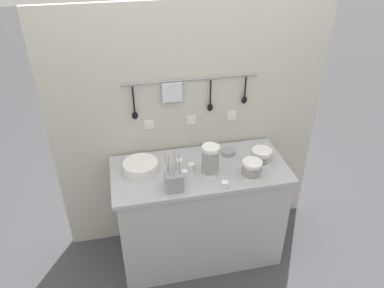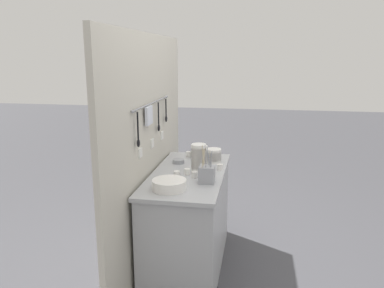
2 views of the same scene
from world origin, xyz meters
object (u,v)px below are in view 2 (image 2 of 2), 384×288
object	(u,v)px
cutlery_caddy	(207,174)
cup_front_right	(194,175)
cup_edge_far	(177,174)
plate_stack	(169,185)
cup_front_left	(189,154)
cup_mid_row	(187,172)
bowl_stack_wide_centre	(200,152)
steel_mixing_bowl	(178,161)
bowl_stack_back_corner	(213,156)
bowl_stack_nested_right	(199,158)
cup_by_caddy	(220,167)

from	to	relation	value
cutlery_caddy	cup_front_right	xyz separation A→B (m)	(0.09, 0.11, -0.04)
cutlery_caddy	cup_edge_far	size ratio (longest dim) A/B	5.71
plate_stack	cup_front_left	bearing A→B (deg)	1.68
cup_front_left	cup_front_right	bearing A→B (deg)	-165.30
cup_mid_row	bowl_stack_wide_centre	bearing A→B (deg)	-3.13
cup_edge_far	steel_mixing_bowl	bearing A→B (deg)	10.23
cup_front_right	cup_front_left	world-z (taller)	same
bowl_stack_back_corner	cup_mid_row	distance (m)	0.43
bowl_stack_back_corner	bowl_stack_nested_right	distance (m)	0.29
cup_by_caddy	cup_mid_row	xyz separation A→B (m)	(-0.17, 0.25, 0.00)
bowl_stack_back_corner	plate_stack	bearing A→B (deg)	163.05
cup_front_right	cup_front_left	xyz separation A→B (m)	(0.61, 0.16, 0.00)
bowl_stack_wide_centre	cup_front_left	distance (m)	0.12
bowl_stack_nested_right	cup_by_caddy	world-z (taller)	bowl_stack_nested_right
bowl_stack_back_corner	cup_front_left	bearing A→B (deg)	59.27
cup_edge_far	cup_front_left	xyz separation A→B (m)	(0.62, 0.02, 0.00)
plate_stack	cup_by_caddy	xyz separation A→B (m)	(0.53, -0.31, -0.01)
bowl_stack_nested_right	cup_front_right	size ratio (longest dim) A/B	4.59
cutlery_caddy	cup_by_caddy	bearing A→B (deg)	-11.37
bowl_stack_wide_centre	bowl_stack_nested_right	bearing A→B (deg)	-173.18
bowl_stack_nested_right	steel_mixing_bowl	size ratio (longest dim) A/B	2.16
cup_by_caddy	bowl_stack_wide_centre	bearing A→B (deg)	32.87
bowl_stack_nested_right	steel_mixing_bowl	world-z (taller)	bowl_stack_nested_right
cup_front_right	cup_edge_far	world-z (taller)	same
bowl_stack_back_corner	bowl_stack_nested_right	size ratio (longest dim) A/B	0.61
cup_edge_far	cup_by_caddy	bearing A→B (deg)	-51.84
bowl_stack_wide_centre	plate_stack	xyz separation A→B (m)	(-0.87, 0.09, -0.02)
bowl_stack_back_corner	cup_edge_far	xyz separation A→B (m)	(-0.46, 0.23, -0.04)
cup_by_caddy	cup_front_right	bearing A→B (deg)	143.46
bowl_stack_back_corner	cup_front_left	size ratio (longest dim) A/B	2.80
bowl_stack_back_corner	bowl_stack_nested_right	bearing A→B (deg)	161.67
steel_mixing_bowl	cup_edge_far	bearing A→B (deg)	-169.77
bowl_stack_nested_right	cutlery_caddy	distance (m)	0.30
bowl_stack_back_corner	plate_stack	world-z (taller)	bowl_stack_back_corner
bowl_stack_wide_centre	steel_mixing_bowl	world-z (taller)	bowl_stack_wide_centre
cup_front_left	cup_mid_row	xyz separation A→B (m)	(-0.54, -0.09, 0.00)
cutlery_caddy	cup_edge_far	bearing A→B (deg)	71.37
cup_mid_row	cup_by_caddy	bearing A→B (deg)	-54.95
cutlery_caddy	cup_front_left	world-z (taller)	cutlery_caddy
cup_front_left	cup_edge_far	bearing A→B (deg)	-178.07
cup_front_right	cup_edge_far	xyz separation A→B (m)	(-0.01, 0.14, 0.00)
bowl_stack_nested_right	cutlery_caddy	world-z (taller)	cutlery_caddy
bowl_stack_wide_centre	cup_by_caddy	world-z (taller)	bowl_stack_wide_centre
cup_front_right	cup_mid_row	size ratio (longest dim) A/B	1.00
cup_front_right	bowl_stack_back_corner	bearing A→B (deg)	-11.73
bowl_stack_back_corner	cup_front_right	size ratio (longest dim) A/B	2.80
cup_by_caddy	cup_front_right	distance (m)	0.30
bowl_stack_back_corner	bowl_stack_nested_right	xyz separation A→B (m)	(-0.27, 0.09, 0.05)
bowl_stack_nested_right	bowl_stack_back_corner	bearing A→B (deg)	-18.33
cup_front_right	cup_mid_row	distance (m)	0.10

